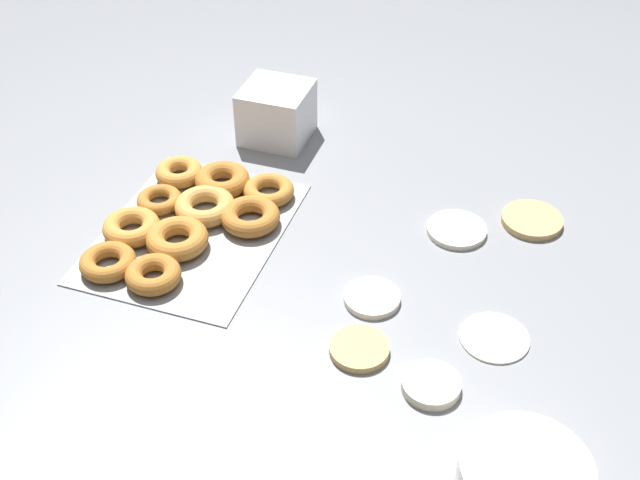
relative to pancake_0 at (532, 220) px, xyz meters
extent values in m
plane|color=gray|center=(0.21, -0.22, -0.01)|extent=(3.00, 3.00, 0.00)
cylinder|color=tan|center=(0.00, 0.00, 0.00)|extent=(0.11, 0.11, 0.01)
cylinder|color=silver|center=(0.30, -0.23, 0.00)|extent=(0.09, 0.09, 0.01)
cylinder|color=silver|center=(0.07, -0.13, 0.00)|extent=(0.11, 0.11, 0.01)
cylinder|color=silver|center=(0.32, -0.02, 0.00)|extent=(0.11, 0.11, 0.01)
cylinder|color=tan|center=(0.41, -0.21, 0.00)|extent=(0.09, 0.09, 0.01)
cylinder|color=beige|center=(0.45, -0.09, 0.00)|extent=(0.09, 0.09, 0.02)
cube|color=#93969B|center=(0.23, -0.58, 0.00)|extent=(0.41, 0.31, 0.01)
torus|color=#C68438|center=(0.09, -0.68, 0.01)|extent=(0.09, 0.09, 0.03)
torus|color=#AD6B28|center=(0.18, -0.68, 0.01)|extent=(0.08, 0.08, 0.02)
torus|color=#C68438|center=(0.28, -0.68, 0.02)|extent=(0.10, 0.10, 0.03)
torus|color=#AD6B28|center=(0.37, -0.67, 0.01)|extent=(0.10, 0.10, 0.03)
torus|color=#AD6B28|center=(0.09, -0.59, 0.02)|extent=(0.11, 0.11, 0.03)
torus|color=#D19347|center=(0.18, -0.58, 0.02)|extent=(0.11, 0.11, 0.03)
torus|color=#B7752D|center=(0.28, -0.59, 0.02)|extent=(0.11, 0.11, 0.03)
torus|color=#AD6B28|center=(0.38, -0.58, 0.01)|extent=(0.10, 0.10, 0.03)
torus|color=#B7752D|center=(0.09, -0.49, 0.01)|extent=(0.10, 0.10, 0.03)
torus|color=#AD6B28|center=(0.18, -0.49, 0.02)|extent=(0.11, 0.11, 0.03)
cylinder|color=silver|center=(0.57, 0.06, 0.02)|extent=(0.18, 0.18, 0.05)
cube|color=white|center=(-0.13, -0.56, 0.01)|extent=(0.13, 0.14, 0.03)
cube|color=white|center=(-0.13, -0.56, 0.04)|extent=(0.13, 0.14, 0.03)
cube|color=white|center=(-0.13, -0.56, 0.07)|extent=(0.13, 0.14, 0.03)
cube|color=white|center=(-0.13, -0.56, 0.10)|extent=(0.13, 0.14, 0.03)
camera|label=1|loc=(1.23, 0.00, 0.92)|focal=45.00mm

